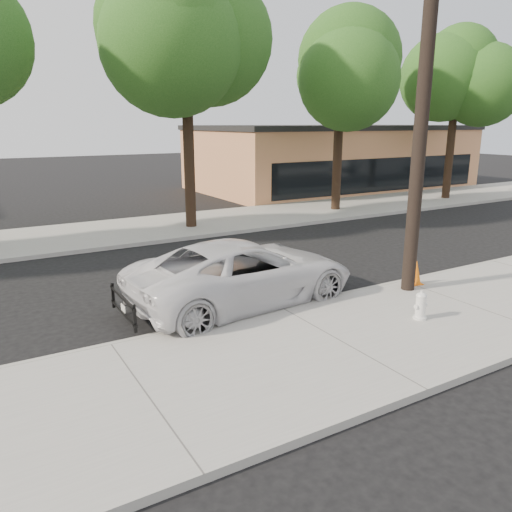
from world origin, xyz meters
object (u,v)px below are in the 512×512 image
object	(u,v)px
fire_hydrant	(421,306)
traffic_cone	(416,273)
utility_pole	(422,108)
police_cruiser	(244,273)

from	to	relation	value
fire_hydrant	traffic_cone	world-z (taller)	traffic_cone
utility_pole	fire_hydrant	size ratio (longest dim) A/B	14.65
fire_hydrant	traffic_cone	xyz separation A→B (m)	(1.84, 1.80, 0.02)
traffic_cone	police_cruiser	bearing A→B (deg)	163.00
utility_pole	police_cruiser	size ratio (longest dim) A/B	1.56
police_cruiser	traffic_cone	xyz separation A→B (m)	(4.53, -1.39, -0.34)
police_cruiser	utility_pole	bearing A→B (deg)	-116.25
police_cruiser	fire_hydrant	xyz separation A→B (m)	(2.70, -3.19, -0.36)
utility_pole	traffic_cone	bearing A→B (deg)	21.63
utility_pole	fire_hydrant	world-z (taller)	utility_pole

